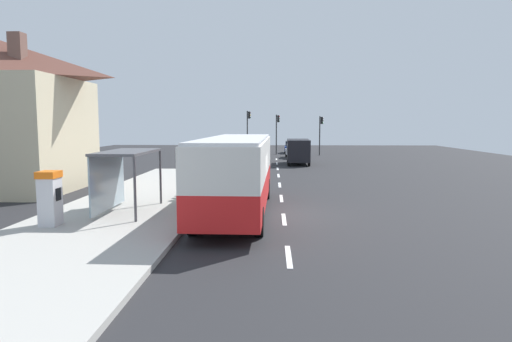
% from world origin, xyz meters
% --- Properties ---
extents(ground_plane, '(56.00, 92.00, 0.04)m').
position_xyz_m(ground_plane, '(0.00, 14.00, -0.02)').
color(ground_plane, '#262628').
extents(sidewalk_platform, '(6.20, 30.00, 0.18)m').
position_xyz_m(sidewalk_platform, '(-6.40, 2.00, 0.09)').
color(sidewalk_platform, '#ADAAA3').
rests_on(sidewalk_platform, ground).
extents(lane_stripe_seg_0, '(0.16, 2.20, 0.01)m').
position_xyz_m(lane_stripe_seg_0, '(0.25, -6.00, 0.01)').
color(lane_stripe_seg_0, silver).
rests_on(lane_stripe_seg_0, ground).
extents(lane_stripe_seg_1, '(0.16, 2.20, 0.01)m').
position_xyz_m(lane_stripe_seg_1, '(0.25, -1.00, 0.01)').
color(lane_stripe_seg_1, silver).
rests_on(lane_stripe_seg_1, ground).
extents(lane_stripe_seg_2, '(0.16, 2.20, 0.01)m').
position_xyz_m(lane_stripe_seg_2, '(0.25, 4.00, 0.01)').
color(lane_stripe_seg_2, silver).
rests_on(lane_stripe_seg_2, ground).
extents(lane_stripe_seg_3, '(0.16, 2.20, 0.01)m').
position_xyz_m(lane_stripe_seg_3, '(0.25, 9.00, 0.01)').
color(lane_stripe_seg_3, silver).
rests_on(lane_stripe_seg_3, ground).
extents(lane_stripe_seg_4, '(0.16, 2.20, 0.01)m').
position_xyz_m(lane_stripe_seg_4, '(0.25, 14.00, 0.01)').
color(lane_stripe_seg_4, silver).
rests_on(lane_stripe_seg_4, ground).
extents(lane_stripe_seg_5, '(0.16, 2.20, 0.01)m').
position_xyz_m(lane_stripe_seg_5, '(0.25, 19.00, 0.01)').
color(lane_stripe_seg_5, silver).
rests_on(lane_stripe_seg_5, ground).
extents(lane_stripe_seg_6, '(0.16, 2.20, 0.01)m').
position_xyz_m(lane_stripe_seg_6, '(0.25, 24.00, 0.01)').
color(lane_stripe_seg_6, silver).
rests_on(lane_stripe_seg_6, ground).
extents(lane_stripe_seg_7, '(0.16, 2.20, 0.01)m').
position_xyz_m(lane_stripe_seg_7, '(0.25, 29.00, 0.01)').
color(lane_stripe_seg_7, silver).
rests_on(lane_stripe_seg_7, ground).
extents(bus, '(2.74, 11.06, 3.21)m').
position_xyz_m(bus, '(-1.71, 0.04, 1.84)').
color(bus, red).
rests_on(bus, ground).
extents(white_van, '(2.12, 5.24, 2.30)m').
position_xyz_m(white_van, '(2.20, 23.34, 1.34)').
color(white_van, black).
rests_on(white_van, ground).
extents(sedan_near, '(2.05, 4.50, 1.52)m').
position_xyz_m(sedan_near, '(2.30, 31.04, 0.79)').
color(sedan_near, '#B7B7BC').
rests_on(sedan_near, ground).
extents(sedan_far, '(1.93, 4.44, 1.52)m').
position_xyz_m(sedan_far, '(2.30, 39.12, 0.79)').
color(sedan_far, navy).
rests_on(sedan_far, ground).
extents(ticket_machine, '(0.66, 0.76, 1.94)m').
position_xyz_m(ticket_machine, '(-8.07, -3.12, 1.17)').
color(ticket_machine, silver).
rests_on(ticket_machine, sidewalk_platform).
extents(recycling_bin_green, '(0.52, 0.52, 0.95)m').
position_xyz_m(recycling_bin_green, '(-4.20, 2.70, 0.66)').
color(recycling_bin_green, green).
rests_on(recycling_bin_green, sidewalk_platform).
extents(recycling_bin_red, '(0.52, 0.52, 0.95)m').
position_xyz_m(recycling_bin_red, '(-4.20, 3.40, 0.66)').
color(recycling_bin_red, red).
rests_on(recycling_bin_red, sidewalk_platform).
extents(recycling_bin_blue, '(0.52, 0.52, 0.95)m').
position_xyz_m(recycling_bin_blue, '(-4.20, 4.10, 0.66)').
color(recycling_bin_blue, blue).
rests_on(recycling_bin_blue, sidewalk_platform).
extents(recycling_bin_orange, '(0.52, 0.52, 0.95)m').
position_xyz_m(recycling_bin_orange, '(-4.20, 4.80, 0.66)').
color(recycling_bin_orange, orange).
rests_on(recycling_bin_orange, sidewalk_platform).
extents(traffic_light_near_side, '(0.49, 0.28, 4.62)m').
position_xyz_m(traffic_light_near_side, '(5.50, 34.98, 3.09)').
color(traffic_light_near_side, '#2D2D2D').
rests_on(traffic_light_near_side, ground).
extents(traffic_light_far_side, '(0.49, 0.28, 5.27)m').
position_xyz_m(traffic_light_far_side, '(-3.10, 35.78, 3.49)').
color(traffic_light_far_side, '#2D2D2D').
rests_on(traffic_light_far_side, ground).
extents(traffic_light_median, '(0.49, 0.28, 4.84)m').
position_xyz_m(traffic_light_median, '(0.40, 36.58, 3.22)').
color(traffic_light_median, '#2D2D2D').
rests_on(traffic_light_median, ground).
extents(bus_shelter, '(1.80, 4.00, 2.50)m').
position_xyz_m(bus_shelter, '(-6.41, -0.50, 2.10)').
color(bus_shelter, '#4C4C51').
rests_on(bus_shelter, sidewalk_platform).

